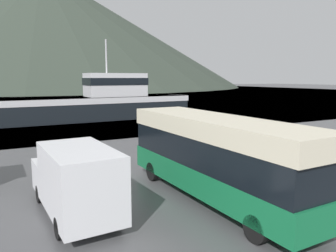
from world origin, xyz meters
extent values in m
plane|color=#475B6B|center=(0.00, 143.85, 0.00)|extent=(240.00, 240.00, 0.00)
cone|color=#333D33|center=(17.80, 198.59, 31.89)|extent=(215.19, 215.19, 63.77)
cube|color=#146B3D|center=(-2.61, 9.29, 0.97)|extent=(2.76, 10.10, 1.04)
cube|color=black|center=(-2.61, 9.29, 2.08)|extent=(2.70, 9.90, 1.18)
cube|color=beige|center=(-2.61, 9.29, 3.04)|extent=(2.76, 10.10, 0.74)
cube|color=black|center=(-2.71, 14.34, 1.87)|extent=(2.25, 0.11, 1.60)
cylinder|color=black|center=(-3.81, 12.79, 0.45)|extent=(0.32, 0.91, 0.90)
cylinder|color=black|center=(-1.56, 12.83, 0.45)|extent=(0.32, 0.91, 0.90)
cylinder|color=black|center=(-3.66, 5.75, 0.45)|extent=(0.32, 0.91, 0.90)
cylinder|color=black|center=(-1.41, 5.80, 0.45)|extent=(0.32, 0.91, 0.90)
cube|color=silver|center=(-8.02, 9.77, 1.48)|extent=(2.25, 4.07, 2.26)
cube|color=silver|center=(-8.15, 12.61, 0.97)|extent=(2.15, 1.80, 1.24)
cube|color=black|center=(-8.11, 11.78, 1.99)|extent=(1.77, 0.14, 0.79)
cylinder|color=black|center=(-9.07, 12.34, 0.35)|extent=(0.25, 0.71, 0.70)
cylinder|color=black|center=(-7.21, 12.42, 0.35)|extent=(0.25, 0.71, 0.70)
cylinder|color=black|center=(-8.91, 8.82, 0.35)|extent=(0.25, 0.71, 0.70)
cylinder|color=black|center=(-7.05, 8.90, 0.35)|extent=(0.25, 0.71, 0.70)
cube|color=black|center=(0.71, 37.66, 1.35)|extent=(22.21, 5.61, 2.70)
cube|color=silver|center=(0.71, 37.66, 2.36)|extent=(22.43, 5.67, 0.68)
cube|color=silver|center=(2.93, 37.69, 4.11)|extent=(7.13, 3.82, 2.82)
cube|color=black|center=(2.93, 37.69, 4.53)|extent=(7.28, 3.93, 0.85)
cylinder|color=#B2B2B7|center=(1.86, 37.67, 7.53)|extent=(0.20, 0.20, 4.01)
cube|color=#287F3D|center=(2.06, 8.09, 0.55)|extent=(1.01, 1.11, 1.11)
cube|color=#226C34|center=(2.06, 8.09, 1.17)|extent=(1.12, 1.23, 0.12)
cylinder|color=#B29919|center=(9.67, 22.73, 0.34)|extent=(0.34, 0.34, 0.67)
sphere|color=#B29919|center=(9.67, 22.73, 0.78)|extent=(0.39, 0.39, 0.39)
camera|label=1|loc=(-10.44, -1.25, 4.99)|focal=35.00mm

